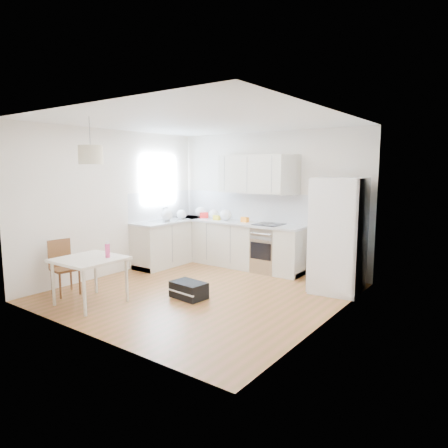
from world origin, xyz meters
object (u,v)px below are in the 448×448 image
object	(u,v)px
refrigerator	(339,235)
dining_table	(90,263)
gym_bag	(189,290)
dining_chair	(65,268)

from	to	relation	value
refrigerator	dining_table	size ratio (longest dim) A/B	2.08
dining_table	gym_bag	xyz separation A→B (m)	(1.00, 1.05, -0.49)
refrigerator	dining_table	world-z (taller)	refrigerator
dining_chair	gym_bag	distance (m)	2.00
dining_table	gym_bag	bearing A→B (deg)	45.53
refrigerator	gym_bag	distance (m)	2.58
refrigerator	dining_chair	size ratio (longest dim) A/B	2.13
dining_table	gym_bag	world-z (taller)	dining_table
dining_chair	gym_bag	world-z (taller)	dining_chair
dining_chair	gym_bag	xyz separation A→B (m)	(1.69, 1.02, -0.31)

